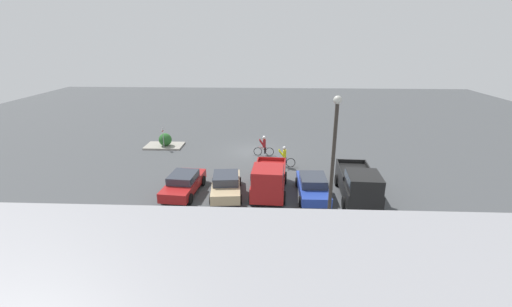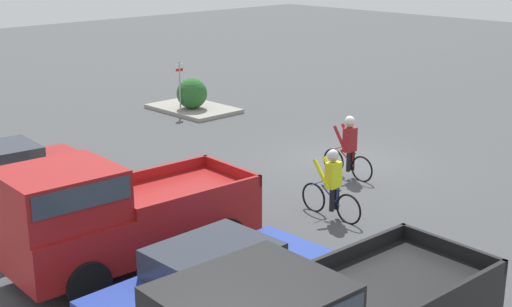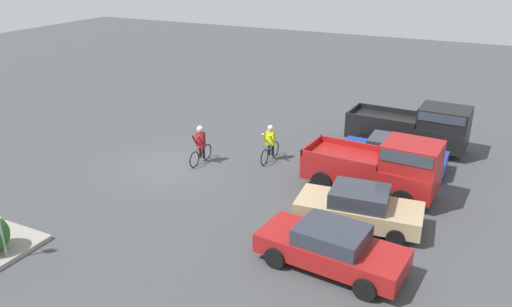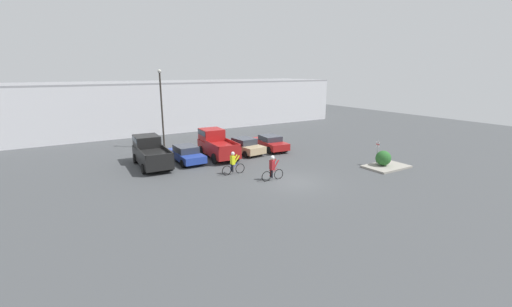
{
  "view_description": "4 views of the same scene",
  "coord_description": "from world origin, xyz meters",
  "px_view_note": "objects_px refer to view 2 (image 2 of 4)",
  "views": [
    {
      "loc": [
        -1.54,
        29.16,
        9.8
      ],
      "look_at": [
        -0.46,
        4.11,
        1.2
      ],
      "focal_mm": 24.0,
      "sensor_mm": 36.0,
      "label": 1
    },
    {
      "loc": [
        -12.83,
        16.11,
        6.33
      ],
      "look_at": [
        -0.46,
        4.11,
        1.2
      ],
      "focal_mm": 50.0,
      "sensor_mm": 36.0,
      "label": 2
    },
    {
      "loc": [
        16.45,
        12.51,
        8.93
      ],
      "look_at": [
        -0.46,
        4.11,
        1.2
      ],
      "focal_mm": 35.0,
      "sensor_mm": 36.0,
      "label": 3
    },
    {
      "loc": [
        -13.89,
        -17.55,
        7.42
      ],
      "look_at": [
        -0.46,
        4.11,
        1.2
      ],
      "focal_mm": 24.0,
      "sensor_mm": 36.0,
      "label": 4
    }
  ],
  "objects_px": {
    "cyclist_0": "(349,146)",
    "shrub": "(192,93)",
    "pickup_truck_1": "(112,214)",
    "fire_lane_sign": "(180,82)",
    "sedan_0": "(214,283)",
    "cyclist_1": "(332,183)",
    "sedan_1": "(50,201)"
  },
  "relations": [
    {
      "from": "cyclist_0",
      "to": "shrub",
      "type": "distance_m",
      "value": 9.39
    },
    {
      "from": "pickup_truck_1",
      "to": "fire_lane_sign",
      "type": "bearing_deg",
      "value": -43.94
    },
    {
      "from": "sedan_0",
      "to": "shrub",
      "type": "distance_m",
      "value": 15.83
    },
    {
      "from": "cyclist_1",
      "to": "shrub",
      "type": "height_order",
      "value": "cyclist_1"
    },
    {
      "from": "sedan_1",
      "to": "shrub",
      "type": "relative_size",
      "value": 3.74
    },
    {
      "from": "shrub",
      "to": "fire_lane_sign",
      "type": "bearing_deg",
      "value": 92.52
    },
    {
      "from": "pickup_truck_1",
      "to": "sedan_1",
      "type": "relative_size",
      "value": 1.18
    },
    {
      "from": "cyclist_0",
      "to": "fire_lane_sign",
      "type": "distance_m",
      "value": 9.27
    },
    {
      "from": "cyclist_1",
      "to": "sedan_1",
      "type": "bearing_deg",
      "value": 52.87
    },
    {
      "from": "cyclist_1",
      "to": "sedan_0",
      "type": "bearing_deg",
      "value": 107.98
    },
    {
      "from": "pickup_truck_1",
      "to": "fire_lane_sign",
      "type": "relative_size",
      "value": 2.54
    },
    {
      "from": "shrub",
      "to": "pickup_truck_1",
      "type": "bearing_deg",
      "value": 134.37
    },
    {
      "from": "sedan_1",
      "to": "fire_lane_sign",
      "type": "xyz_separation_m",
      "value": [
        6.88,
        -9.17,
        0.55
      ]
    },
    {
      "from": "pickup_truck_1",
      "to": "sedan_1",
      "type": "bearing_deg",
      "value": -2.65
    },
    {
      "from": "cyclist_1",
      "to": "fire_lane_sign",
      "type": "distance_m",
      "value": 11.53
    },
    {
      "from": "sedan_0",
      "to": "shrub",
      "type": "xyz_separation_m",
      "value": [
        12.51,
        -9.71,
        0.06
      ]
    },
    {
      "from": "sedan_0",
      "to": "cyclist_1",
      "type": "distance_m",
      "value": 5.41
    },
    {
      "from": "sedan_1",
      "to": "shrub",
      "type": "distance_m",
      "value": 11.96
    },
    {
      "from": "sedan_1",
      "to": "cyclist_1",
      "type": "relative_size",
      "value": 2.39
    },
    {
      "from": "sedan_1",
      "to": "cyclist_1",
      "type": "height_order",
      "value": "cyclist_1"
    },
    {
      "from": "pickup_truck_1",
      "to": "cyclist_1",
      "type": "relative_size",
      "value": 2.82
    },
    {
      "from": "cyclist_1",
      "to": "shrub",
      "type": "distance_m",
      "value": 11.76
    },
    {
      "from": "fire_lane_sign",
      "to": "cyclist_0",
      "type": "bearing_deg",
      "value": 171.88
    },
    {
      "from": "cyclist_0",
      "to": "sedan_1",
      "type": "bearing_deg",
      "value": 73.76
    },
    {
      "from": "cyclist_0",
      "to": "fire_lane_sign",
      "type": "height_order",
      "value": "fire_lane_sign"
    },
    {
      "from": "cyclist_1",
      "to": "cyclist_0",
      "type": "bearing_deg",
      "value": -58.41
    },
    {
      "from": "cyclist_0",
      "to": "sedan_0",
      "type": "bearing_deg",
      "value": 112.97
    },
    {
      "from": "sedan_1",
      "to": "fire_lane_sign",
      "type": "bearing_deg",
      "value": -53.12
    },
    {
      "from": "pickup_truck_1",
      "to": "cyclist_1",
      "type": "distance_m",
      "value": 5.46
    },
    {
      "from": "sedan_1",
      "to": "shrub",
      "type": "height_order",
      "value": "sedan_1"
    },
    {
      "from": "pickup_truck_1",
      "to": "cyclist_1",
      "type": "xyz_separation_m",
      "value": [
        -1.16,
        -5.32,
        -0.34
      ]
    },
    {
      "from": "cyclist_1",
      "to": "shrub",
      "type": "relative_size",
      "value": 1.57
    }
  ]
}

